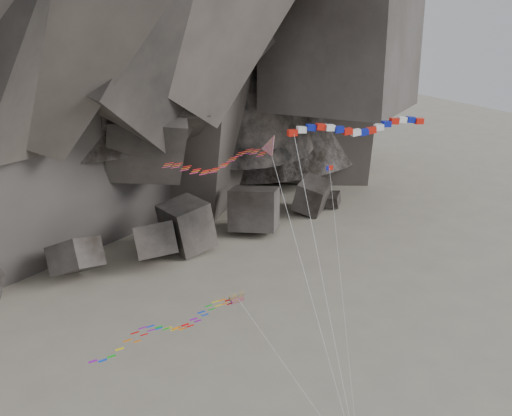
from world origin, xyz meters
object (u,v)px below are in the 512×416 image
banner_kite (358,128)px  pennant_kite (335,222)px  parafoil_kite (163,328)px  delta_kite (215,161)px

banner_kite → pennant_kite: (-3.67, -1.87, -6.86)m
banner_kite → parafoil_kite: (-16.65, 3.89, -15.38)m
banner_kite → delta_kite: bearing=167.9°
banner_kite → pennant_kite: 8.00m
parafoil_kite → banner_kite: bearing=-6.0°
parafoil_kite → pennant_kite: pennant_kite is taller
delta_kite → pennant_kite: (7.03, -7.03, -4.45)m
banner_kite → parafoil_kite: 23.00m
parafoil_kite → pennant_kite: (12.98, -5.76, 8.52)m
delta_kite → banner_kite: bearing=-21.7°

